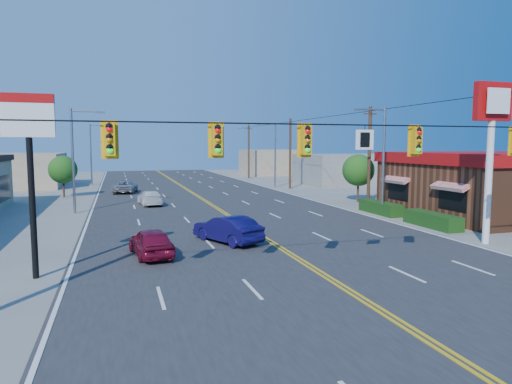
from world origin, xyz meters
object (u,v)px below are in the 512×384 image
object	(u,v)px
car_blue	(228,230)
car_white	(150,199)
kfc_pylon	(491,130)
car_silver	(126,187)
kfc	(501,183)
pizza_hut_sign	(29,147)
car_magenta	(151,243)
signal_span	(333,155)

from	to	relation	value
car_blue	car_white	bearing A→B (deg)	-105.02
kfc_pylon	car_silver	distance (m)	37.18
kfc	pizza_hut_sign	world-z (taller)	pizza_hut_sign
car_magenta	car_silver	size ratio (longest dim) A/B	0.82
car_silver	signal_span	bearing A→B (deg)	109.58
kfc_pylon	car_blue	size ratio (longest dim) A/B	1.94
signal_span	car_silver	world-z (taller)	signal_span
kfc_pylon	car_white	bearing A→B (deg)	127.63
car_magenta	car_silver	bearing A→B (deg)	-96.77
car_magenta	car_white	xyz separation A→B (m)	(1.26, 18.75, -0.05)
signal_span	car_silver	xyz separation A→B (m)	(-6.83, 36.11, -4.22)
car_blue	car_magenta	bearing A→B (deg)	-0.14
signal_span	car_white	xyz separation A→B (m)	(-5.00, 24.91, -4.27)
pizza_hut_sign	car_white	xyz separation A→B (m)	(5.88, 20.91, -4.56)
signal_span	car_silver	distance (m)	36.99
kfc	car_white	bearing A→B (deg)	152.71
pizza_hut_sign	car_magenta	bearing A→B (deg)	25.00
pizza_hut_sign	car_magenta	distance (m)	6.81
kfc_pylon	car_silver	bearing A→B (deg)	119.21
kfc_pylon	car_magenta	size ratio (longest dim) A/B	2.17
car_white	car_silver	size ratio (longest dim) A/B	0.90
pizza_hut_sign	car_white	distance (m)	22.19
car_magenta	car_blue	bearing A→B (deg)	-163.30
car_silver	pizza_hut_sign	bearing A→B (deg)	91.68
signal_span	car_blue	world-z (taller)	signal_span
signal_span	kfc	bearing A→B (deg)	30.94
kfc	car_white	size ratio (longest dim) A/B	3.81
signal_span	kfc_pylon	bearing A→B (deg)	19.78
kfc	car_magenta	world-z (taller)	kfc
car_magenta	pizza_hut_sign	bearing A→B (deg)	17.13
pizza_hut_sign	car_blue	world-z (taller)	pizza_hut_sign
car_blue	car_silver	bearing A→B (deg)	-105.18
kfc_pylon	pizza_hut_sign	xyz separation A→B (m)	(-22.00, 0.00, -0.86)
car_silver	kfc_pylon	bearing A→B (deg)	128.08
kfc_pylon	car_blue	distance (m)	14.83
kfc_pylon	car_magenta	world-z (taller)	kfc_pylon
kfc	car_white	distance (m)	28.20
kfc	car_blue	xyz separation A→B (m)	(-22.14, -3.95, -1.66)
signal_span	kfc	size ratio (longest dim) A/B	1.49
signal_span	car_magenta	size ratio (longest dim) A/B	6.20
car_white	car_blue	bearing A→B (deg)	93.45
car_blue	kfc_pylon	bearing A→B (deg)	138.28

